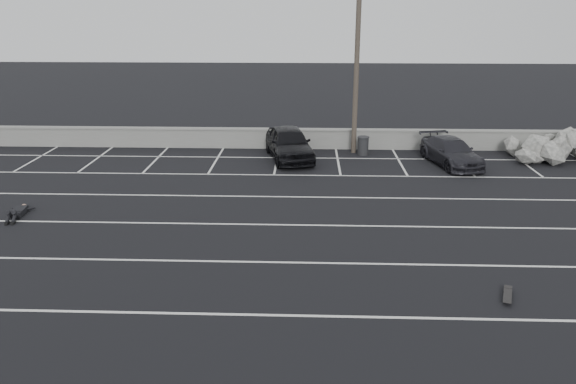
{
  "coord_description": "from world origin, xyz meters",
  "views": [
    {
      "loc": [
        -0.49,
        -15.16,
        7.31
      ],
      "look_at": [
        -1.17,
        3.63,
        1.0
      ],
      "focal_mm": 35.0,
      "sensor_mm": 36.0,
      "label": 1
    }
  ],
  "objects_px": {
    "trash_bin": "(363,146)",
    "skateboard": "(507,295)",
    "car_left": "(289,143)",
    "riprap_pile": "(560,151)",
    "car_right": "(451,152)",
    "person": "(20,208)",
    "utility_pole": "(357,57)"
  },
  "relations": [
    {
      "from": "person",
      "to": "trash_bin",
      "type": "bearing_deg",
      "value": 25.98
    },
    {
      "from": "car_right",
      "to": "person",
      "type": "height_order",
      "value": "car_right"
    },
    {
      "from": "car_left",
      "to": "car_right",
      "type": "distance_m",
      "value": 7.81
    },
    {
      "from": "car_right",
      "to": "utility_pole",
      "type": "xyz_separation_m",
      "value": [
        -4.48,
        2.12,
        4.2
      ]
    },
    {
      "from": "riprap_pile",
      "to": "utility_pole",
      "type": "bearing_deg",
      "value": 172.87
    },
    {
      "from": "person",
      "to": "skateboard",
      "type": "height_order",
      "value": "person"
    },
    {
      "from": "car_left",
      "to": "riprap_pile",
      "type": "bearing_deg",
      "value": -12.47
    },
    {
      "from": "person",
      "to": "skateboard",
      "type": "xyz_separation_m",
      "value": [
        15.79,
        -5.65,
        -0.14
      ]
    },
    {
      "from": "trash_bin",
      "to": "skateboard",
      "type": "xyz_separation_m",
      "value": [
        2.45,
        -14.71,
        -0.4
      ]
    },
    {
      "from": "car_left",
      "to": "trash_bin",
      "type": "distance_m",
      "value": 3.88
    },
    {
      "from": "car_right",
      "to": "trash_bin",
      "type": "relative_size",
      "value": 4.6
    },
    {
      "from": "trash_bin",
      "to": "riprap_pile",
      "type": "bearing_deg",
      "value": -4.99
    },
    {
      "from": "car_left",
      "to": "utility_pole",
      "type": "bearing_deg",
      "value": 9.68
    },
    {
      "from": "car_left",
      "to": "car_right",
      "type": "xyz_separation_m",
      "value": [
        7.77,
        -0.74,
        -0.18
      ]
    },
    {
      "from": "car_left",
      "to": "skateboard",
      "type": "bearing_deg",
      "value": -78.77
    },
    {
      "from": "utility_pole",
      "to": "skateboard",
      "type": "relative_size",
      "value": 11.34
    },
    {
      "from": "person",
      "to": "car_right",
      "type": "bearing_deg",
      "value": 14.74
    },
    {
      "from": "utility_pole",
      "to": "skateboard",
      "type": "xyz_separation_m",
      "value": [
        2.9,
        -15.12,
        -4.75
      ]
    },
    {
      "from": "trash_bin",
      "to": "riprap_pile",
      "type": "height_order",
      "value": "riprap_pile"
    },
    {
      "from": "utility_pole",
      "to": "person",
      "type": "height_order",
      "value": "utility_pole"
    },
    {
      "from": "car_right",
      "to": "person",
      "type": "relative_size",
      "value": 1.88
    },
    {
      "from": "utility_pole",
      "to": "trash_bin",
      "type": "distance_m",
      "value": 4.39
    },
    {
      "from": "person",
      "to": "skateboard",
      "type": "distance_m",
      "value": 16.77
    },
    {
      "from": "trash_bin",
      "to": "car_left",
      "type": "bearing_deg",
      "value": -165.56
    },
    {
      "from": "car_left",
      "to": "riprap_pile",
      "type": "xyz_separation_m",
      "value": [
        13.29,
        0.13,
        -0.3
      ]
    },
    {
      "from": "riprap_pile",
      "to": "trash_bin",
      "type": "bearing_deg",
      "value": 175.01
    },
    {
      "from": "trash_bin",
      "to": "skateboard",
      "type": "height_order",
      "value": "trash_bin"
    },
    {
      "from": "utility_pole",
      "to": "car_left",
      "type": "bearing_deg",
      "value": -157.3
    },
    {
      "from": "utility_pole",
      "to": "trash_bin",
      "type": "relative_size",
      "value": 10.21
    },
    {
      "from": "skateboard",
      "to": "trash_bin",
      "type": "bearing_deg",
      "value": 119.59
    },
    {
      "from": "utility_pole",
      "to": "riprap_pile",
      "type": "xyz_separation_m",
      "value": [
        9.99,
        -1.25,
        -4.32
      ]
    },
    {
      "from": "utility_pole",
      "to": "person",
      "type": "xyz_separation_m",
      "value": [
        -12.89,
        -9.48,
        -4.61
      ]
    }
  ]
}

